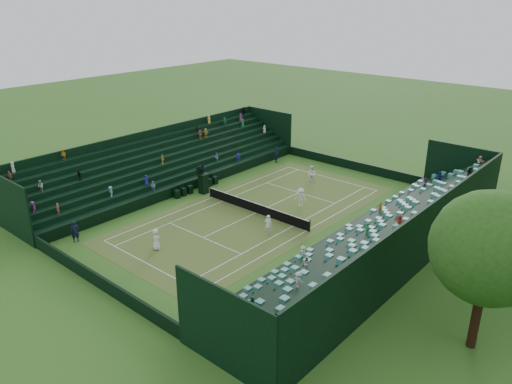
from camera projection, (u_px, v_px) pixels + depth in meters
ground at (256, 213)px, 44.12m from camera, size 160.00×160.00×0.00m
court_surface at (256, 213)px, 44.12m from camera, size 12.97×26.77×0.01m
perimeter_wall_north at (350, 165)px, 55.07m from camera, size 17.17×0.20×1.00m
perimeter_wall_south at (98, 280)px, 32.80m from camera, size 17.17×0.20×1.00m
perimeter_wall_east at (338, 236)px, 38.76m from camera, size 0.20×31.77×1.00m
perimeter_wall_west at (191, 185)px, 49.11m from camera, size 0.20×31.77×1.00m
north_grandstand at (389, 241)px, 35.83m from camera, size 6.60×32.00×4.90m
south_grandstand at (163, 166)px, 51.27m from camera, size 6.60×32.00×4.90m
tennis_net at (256, 208)px, 43.92m from camera, size 11.67×0.10×1.06m
umpire_chair at (203, 181)px, 48.09m from camera, size 0.95×0.95×2.98m
courtside_chairs at (196, 187)px, 48.98m from camera, size 0.52×5.49×1.13m
player_near_west at (156, 239)px, 37.56m from camera, size 0.96×0.80×1.67m
player_near_east at (268, 225)px, 39.86m from camera, size 0.75×0.67×1.73m
player_far_west at (312, 174)px, 50.97m from camera, size 1.02×0.89×1.78m
player_far_east at (301, 197)px, 45.18m from camera, size 1.28×0.93×1.77m
line_judge_north at (277, 155)px, 57.02m from camera, size 0.65×0.77×1.80m
line_judge_south at (75, 232)px, 38.70m from camera, size 0.61×0.74×1.74m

